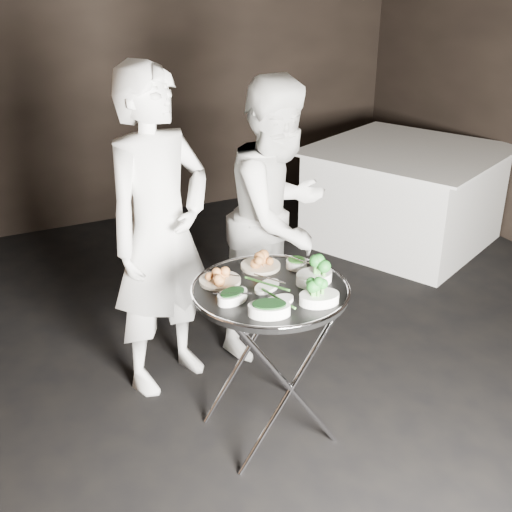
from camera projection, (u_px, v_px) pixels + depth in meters
name	position (u px, v px, depth m)	size (l,w,h in m)	color
floor	(295.00, 436.00, 3.37)	(6.00, 7.00, 0.05)	black
wall_back	(98.00, 57.00, 5.61)	(6.00, 0.05, 3.00)	black
tray_stand	(270.00, 356.00, 3.19)	(0.56, 0.48, 0.83)	silver
serving_tray	(270.00, 290.00, 3.03)	(0.76, 0.76, 0.04)	black
potato_plate_a	(220.00, 276.00, 3.07)	(0.20, 0.20, 0.07)	beige
potato_plate_b	(261.00, 262.00, 3.22)	(0.20, 0.20, 0.07)	beige
greens_bowl	(297.00, 262.00, 3.22)	(0.11, 0.11, 0.06)	white
asparagus_plate_a	(267.00, 285.00, 3.02)	(0.19, 0.16, 0.03)	white
asparagus_plate_b	(278.00, 300.00, 2.89)	(0.18, 0.12, 0.03)	white
spinach_bowl_a	(232.00, 295.00, 2.90)	(0.18, 0.15, 0.07)	white
spinach_bowl_b	(269.00, 308.00, 2.78)	(0.22, 0.18, 0.08)	white
broccoli_bowl_a	(314.00, 275.00, 3.07)	(0.21, 0.17, 0.08)	white
broccoli_bowl_b	(319.00, 296.00, 2.88)	(0.21, 0.17, 0.08)	white
serving_utensils	(267.00, 273.00, 3.07)	(0.57, 0.42, 0.01)	silver
waiter_left	(160.00, 234.00, 3.46)	(0.66, 0.44, 1.82)	white
waiter_right	(279.00, 217.00, 3.87)	(0.82, 0.64, 1.69)	white
dining_table	(404.00, 196.00, 5.53)	(1.47, 1.47, 0.84)	silver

